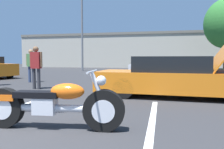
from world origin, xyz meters
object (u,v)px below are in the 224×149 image
(light_pole, at_px, (83,26))
(spectator_midground, at_px, (36,64))
(motorcycle, at_px, (52,105))
(show_car_hood_open, at_px, (177,77))
(parked_car_mid_row, at_px, (171,68))
(spectator_near_motorcycle, at_px, (31,63))

(light_pole, relative_size, spectator_midground, 4.74)
(light_pole, height_order, motorcycle, light_pole)
(show_car_hood_open, distance_m, parked_car_mid_row, 6.03)
(show_car_hood_open, height_order, spectator_midground, show_car_hood_open)
(show_car_hood_open, xyz_separation_m, parked_car_mid_row, (0.07, 6.03, 0.02))
(show_car_hood_open, relative_size, spectator_near_motorcycle, 3.03)
(parked_car_mid_row, xyz_separation_m, spectator_midground, (-5.15, -5.50, 0.35))
(spectator_midground, bearing_deg, show_car_hood_open, -5.98)
(parked_car_mid_row, bearing_deg, spectator_near_motorcycle, -150.09)
(show_car_hood_open, height_order, spectator_near_motorcycle, show_car_hood_open)
(motorcycle, bearing_deg, show_car_hood_open, 52.80)
(light_pole, bearing_deg, parked_car_mid_row, -40.86)
(motorcycle, bearing_deg, light_pole, 102.44)
(parked_car_mid_row, bearing_deg, motorcycle, -100.62)
(light_pole, height_order, show_car_hood_open, light_pole)
(motorcycle, height_order, show_car_hood_open, show_car_hood_open)
(show_car_hood_open, relative_size, parked_car_mid_row, 1.02)
(light_pole, bearing_deg, show_car_hood_open, -58.81)
(spectator_near_motorcycle, bearing_deg, spectator_midground, -52.84)
(show_car_hood_open, distance_m, spectator_midground, 5.12)
(parked_car_mid_row, height_order, spectator_near_motorcycle, spectator_near_motorcycle)
(light_pole, distance_m, parked_car_mid_row, 10.94)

